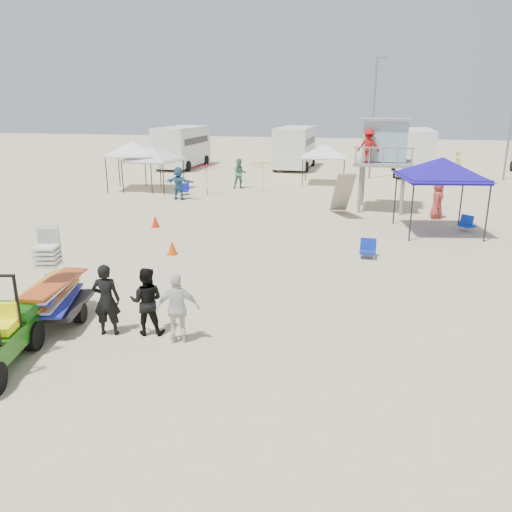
% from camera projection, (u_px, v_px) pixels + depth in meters
% --- Properties ---
extents(ground, '(140.00, 140.00, 0.00)m').
position_uv_depth(ground, '(200.00, 355.00, 10.43)').
color(ground, beige).
rests_on(ground, ground).
extents(surf_trailer, '(1.65, 2.43, 2.11)m').
position_uv_depth(surf_trailer, '(54.00, 289.00, 11.72)').
color(surf_trailer, black).
rests_on(surf_trailer, ground).
extents(man_left, '(0.68, 0.52, 1.67)m').
position_uv_depth(man_left, '(106.00, 300.00, 11.12)').
color(man_left, black).
rests_on(man_left, ground).
extents(man_mid, '(0.87, 0.74, 1.57)m').
position_uv_depth(man_mid, '(147.00, 301.00, 11.18)').
color(man_mid, black).
rests_on(man_mid, ground).
extents(man_right, '(1.00, 0.62, 1.58)m').
position_uv_depth(man_right, '(178.00, 309.00, 10.76)').
color(man_right, silver).
rests_on(man_right, ground).
extents(lifeguard_tower, '(2.78, 2.78, 4.26)m').
position_uv_depth(lifeguard_tower, '(383.00, 144.00, 23.87)').
color(lifeguard_tower, gray).
rests_on(lifeguard_tower, ground).
extents(canopy_blue, '(3.46, 3.46, 3.43)m').
position_uv_depth(canopy_blue, '(443.00, 161.00, 19.50)').
color(canopy_blue, black).
rests_on(canopy_blue, ground).
extents(canopy_white_a, '(3.03, 3.03, 3.02)m').
position_uv_depth(canopy_white_a, '(152.00, 149.00, 29.48)').
color(canopy_white_a, black).
rests_on(canopy_white_a, ground).
extents(canopy_white_b, '(3.30, 3.30, 3.32)m').
position_uv_depth(canopy_white_b, '(132.00, 143.00, 29.63)').
color(canopy_white_b, black).
rests_on(canopy_white_b, ground).
extents(canopy_white_c, '(2.88, 2.88, 2.96)m').
position_uv_depth(canopy_white_c, '(325.00, 146.00, 31.97)').
color(canopy_white_c, black).
rests_on(canopy_white_c, ground).
extents(umbrella_a, '(2.52, 2.55, 1.83)m').
position_uv_depth(umbrella_a, '(207.00, 179.00, 28.30)').
color(umbrella_a, '#C9153E').
rests_on(umbrella_a, ground).
extents(umbrella_b, '(2.32, 2.35, 1.85)m').
position_uv_depth(umbrella_b, '(263.00, 177.00, 29.19)').
color(umbrella_b, orange).
rests_on(umbrella_b, ground).
extents(cone_near, '(0.34, 0.34, 0.50)m').
position_uv_depth(cone_near, '(172.00, 247.00, 17.30)').
color(cone_near, '#DA4806').
rests_on(cone_near, ground).
extents(cone_far, '(0.34, 0.34, 0.50)m').
position_uv_depth(cone_far, '(155.00, 221.00, 21.13)').
color(cone_far, red).
rests_on(cone_far, ground).
extents(beach_chair_a, '(0.71, 0.78, 0.64)m').
position_uv_depth(beach_chair_a, '(184.00, 189.00, 28.69)').
color(beach_chair_a, '#1014B4').
rests_on(beach_chair_a, ground).
extents(beach_chair_b, '(0.55, 0.58, 0.64)m').
position_uv_depth(beach_chair_b, '(368.00, 248.00, 16.95)').
color(beach_chair_b, navy).
rests_on(beach_chair_b, ground).
extents(beach_chair_c, '(0.73, 0.84, 0.64)m').
position_uv_depth(beach_chair_c, '(467.00, 223.00, 20.54)').
color(beach_chair_c, '#1139B8').
rests_on(beach_chair_c, ground).
extents(rv_far_left, '(2.64, 6.80, 3.25)m').
position_uv_depth(rv_far_left, '(182.00, 145.00, 40.45)').
color(rv_far_left, silver).
rests_on(rv_far_left, ground).
extents(rv_mid_left, '(2.65, 6.50, 3.25)m').
position_uv_depth(rv_mid_left, '(295.00, 146.00, 39.88)').
color(rv_mid_left, silver).
rests_on(rv_mid_left, ground).
extents(rv_mid_right, '(2.64, 7.00, 3.25)m').
position_uv_depth(rv_mid_right, '(413.00, 150.00, 36.51)').
color(rv_mid_right, silver).
rests_on(rv_mid_right, ground).
extents(light_pole_left, '(0.14, 0.14, 8.00)m').
position_uv_depth(light_pole_left, '(373.00, 119.00, 33.74)').
color(light_pole_left, slate).
rests_on(light_pole_left, ground).
extents(light_pole_right, '(0.14, 0.14, 8.00)m').
position_uv_depth(light_pole_right, '(512.00, 120.00, 33.16)').
color(light_pole_right, slate).
rests_on(light_pole_right, ground).
extents(distant_beachgoers, '(17.31, 16.05, 1.82)m').
position_uv_depth(distant_beachgoers, '(284.00, 180.00, 28.33)').
color(distant_beachgoers, '#2D6189').
rests_on(distant_beachgoers, ground).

